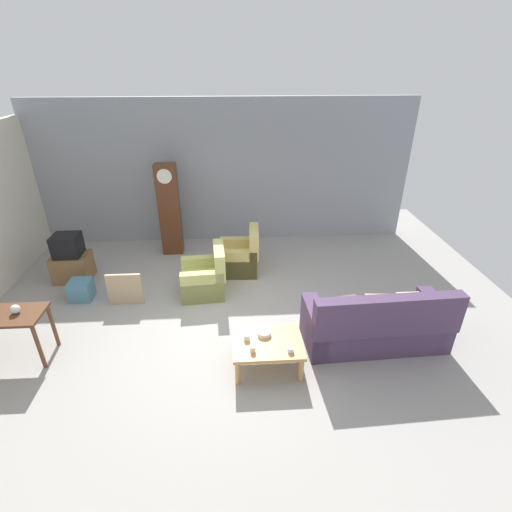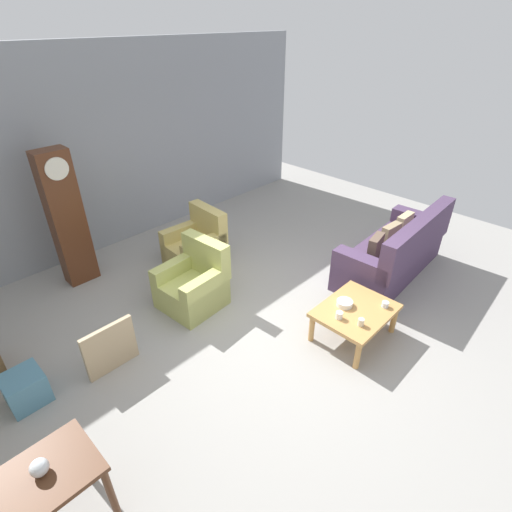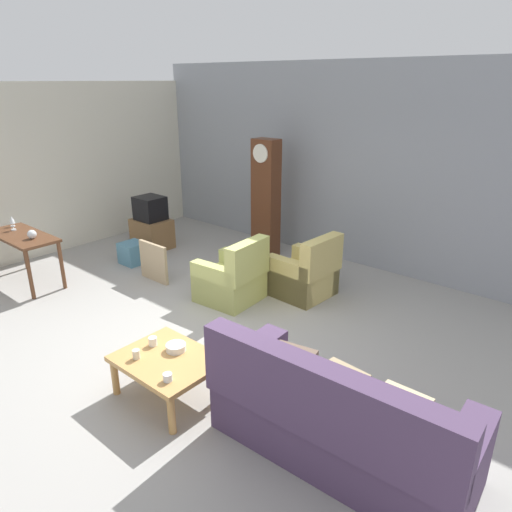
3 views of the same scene
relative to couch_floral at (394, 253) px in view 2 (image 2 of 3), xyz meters
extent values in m
plane|color=#999691|center=(-2.25, 0.46, -0.36)|extent=(10.40, 10.40, 0.00)
cube|color=gray|center=(-2.25, 4.06, 1.24)|extent=(8.40, 0.16, 3.20)
cube|color=#4C3856|center=(0.00, 0.07, -0.14)|extent=(2.13, 0.92, 0.44)
cube|color=#4C3856|center=(0.01, -0.29, 0.38)|extent=(2.11, 0.28, 0.60)
cube|color=#4C3856|center=(0.93, 0.10, -0.02)|extent=(0.27, 0.85, 0.68)
cube|color=#4C3856|center=(-0.93, 0.03, -0.02)|extent=(0.27, 0.85, 0.68)
cube|color=#C6B284|center=(0.48, 0.13, 0.26)|extent=(0.36, 0.12, 0.36)
cube|color=#9E8966|center=(0.00, 0.12, 0.26)|extent=(0.37, 0.15, 0.36)
cube|color=brown|center=(-0.48, 0.10, 0.26)|extent=(0.38, 0.19, 0.36)
cube|color=#B7BC66|center=(-2.68, 1.59, -0.16)|extent=(0.81, 0.81, 0.40)
cube|color=#B7BC66|center=(-2.36, 1.62, 0.30)|extent=(0.24, 0.77, 0.52)
cube|color=#B7BC66|center=(-2.71, 1.89, -0.06)|extent=(0.77, 0.22, 0.60)
cube|color=#B7BC66|center=(-2.66, 1.29, -0.06)|extent=(0.77, 0.22, 0.60)
cube|color=tan|center=(-2.01, 2.39, -0.16)|extent=(0.80, 0.80, 0.40)
cube|color=tan|center=(-1.69, 2.37, 0.30)|extent=(0.22, 0.77, 0.52)
cube|color=tan|center=(-2.00, 2.69, -0.06)|extent=(0.77, 0.20, 0.60)
cube|color=tan|center=(-2.03, 2.09, -0.06)|extent=(0.77, 0.20, 0.60)
cube|color=tan|center=(-1.66, -0.35, 0.05)|extent=(0.96, 0.76, 0.05)
cylinder|color=tan|center=(-2.09, -0.67, -0.17)|extent=(0.07, 0.07, 0.38)
cylinder|color=tan|center=(-1.24, -0.67, -0.17)|extent=(0.07, 0.07, 0.38)
cylinder|color=tan|center=(-2.09, -0.02, -0.17)|extent=(0.07, 0.07, 0.38)
cylinder|color=tan|center=(-1.24, -0.02, -0.17)|extent=(0.07, 0.07, 0.38)
cylinder|color=#56331E|center=(-4.81, -0.20, 0.01)|extent=(0.06, 0.06, 0.73)
cylinder|color=#56331E|center=(-4.81, 0.27, 0.01)|extent=(0.06, 0.06, 0.73)
cube|color=#562D19|center=(-3.46, 3.33, 0.65)|extent=(0.44, 0.28, 2.00)
cylinder|color=silver|center=(-3.46, 3.18, 1.43)|extent=(0.30, 0.02, 0.30)
cube|color=tan|center=(-4.02, 1.32, -0.06)|extent=(0.60, 0.05, 0.60)
cube|color=teal|center=(-4.88, 1.55, -0.18)|extent=(0.38, 0.37, 0.36)
sphere|color=silver|center=(-5.11, 0.06, 0.47)|extent=(0.13, 0.13, 0.13)
cylinder|color=white|center=(-1.95, -0.29, 0.12)|extent=(0.08, 0.08, 0.09)
cylinder|color=silver|center=(-1.38, -0.57, 0.11)|extent=(0.08, 0.08, 0.07)
cylinder|color=beige|center=(-1.88, -0.54, 0.12)|extent=(0.07, 0.07, 0.09)
cylinder|color=white|center=(-1.70, -0.20, 0.10)|extent=(0.20, 0.20, 0.07)
camera|label=1|loc=(-2.07, -4.37, 3.52)|focal=26.39mm
camera|label=2|loc=(-5.18, -2.08, 3.11)|focal=27.60mm
camera|label=3|loc=(1.45, -2.69, 2.56)|focal=32.71mm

